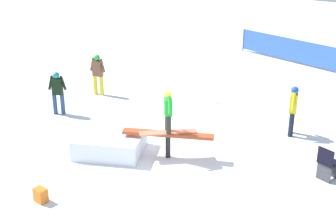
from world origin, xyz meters
TOP-DOWN VIEW (x-y plane):
  - ground_plane at (0.00, 0.00)m, footprint 60.00×60.00m
  - rail_feature at (0.00, 0.00)m, footprint 2.36×1.32m
  - snow_kicker_ramp at (-1.47, -0.70)m, footprint 2.27×2.13m
  - main_rider_on_rail at (0.00, 0.00)m, footprint 1.32×1.27m
  - bystander_brown at (-5.05, 2.62)m, footprint 0.66×0.28m
  - bystander_black at (-4.78, 0.43)m, footprint 0.57×0.41m
  - bystander_yellow at (2.16, 3.35)m, footprint 0.32×0.65m
  - loose_snowboard_white at (-1.70, 4.41)m, footprint 1.54×0.47m
  - folding_chair at (3.91, 1.32)m, footprint 0.55×0.55m
  - backpack_on_snow at (-1.08, -3.50)m, footprint 0.32×0.24m
  - safety_fence at (-0.75, 10.92)m, footprint 5.86×1.42m

SIDE VIEW (x-z plane):
  - ground_plane at x=0.00m, z-range 0.00..0.00m
  - loose_snowboard_white at x=-1.70m, z-range 0.00..0.02m
  - backpack_on_snow at x=-1.08m, z-range 0.00..0.34m
  - snow_kicker_ramp at x=-1.47m, z-range 0.00..0.56m
  - folding_chair at x=3.91m, z-range -0.03..0.85m
  - safety_fence at x=-0.75m, z-range 0.05..1.15m
  - rail_feature at x=0.00m, z-range 0.26..0.98m
  - bystander_black at x=-4.78m, z-range 0.09..1.55m
  - bystander_brown at x=-5.05m, z-range 0.09..1.63m
  - bystander_yellow at x=2.16m, z-range 0.09..1.63m
  - main_rider_on_rail at x=0.00m, z-range 0.69..1.88m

